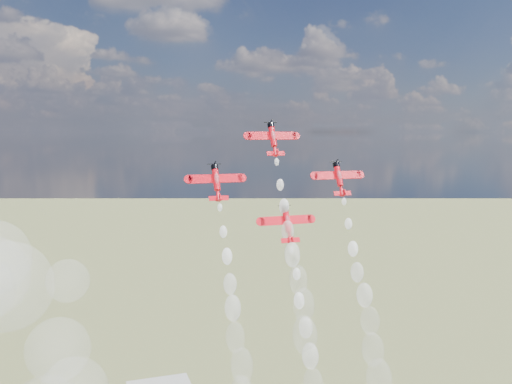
{
  "coord_description": "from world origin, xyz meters",
  "views": [
    {
      "loc": [
        -34.71,
        -111.1,
        121.95
      ],
      "look_at": [
        5.44,
        9.16,
        107.9
      ],
      "focal_mm": 38.0,
      "sensor_mm": 36.0,
      "label": 1
    }
  ],
  "objects_px": {
    "plane_lead": "(273,138)",
    "plane_slot": "(287,223)",
    "plane_right": "(339,178)",
    "plane_left": "(216,181)"
  },
  "relations": [
    {
      "from": "plane_lead",
      "to": "plane_slot",
      "type": "height_order",
      "value": "plane_lead"
    },
    {
      "from": "plane_lead",
      "to": "plane_right",
      "type": "height_order",
      "value": "plane_lead"
    },
    {
      "from": "plane_right",
      "to": "plane_slot",
      "type": "relative_size",
      "value": 1.0
    },
    {
      "from": "plane_lead",
      "to": "plane_slot",
      "type": "xyz_separation_m",
      "value": [
        0.0,
        -9.82,
        -19.53
      ]
    },
    {
      "from": "plane_lead",
      "to": "plane_slot",
      "type": "bearing_deg",
      "value": -90.0
    },
    {
      "from": "plane_left",
      "to": "plane_lead",
      "type": "bearing_deg",
      "value": 17.46
    },
    {
      "from": "plane_left",
      "to": "plane_right",
      "type": "bearing_deg",
      "value": 0.0
    },
    {
      "from": "plane_lead",
      "to": "plane_left",
      "type": "bearing_deg",
      "value": -162.54
    },
    {
      "from": "plane_left",
      "to": "plane_right",
      "type": "relative_size",
      "value": 1.0
    },
    {
      "from": "plane_right",
      "to": "plane_slot",
      "type": "xyz_separation_m",
      "value": [
        -15.62,
        -4.91,
        -9.77
      ]
    }
  ]
}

